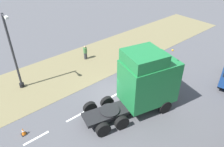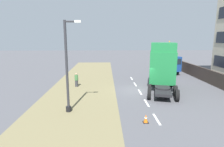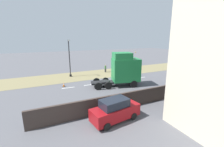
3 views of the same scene
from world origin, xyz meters
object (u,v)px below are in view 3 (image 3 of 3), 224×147
at_px(parked_car, 115,110).
at_px(lamp_post, 70,61).
at_px(lorry_cab, 124,69).
at_px(flatbed_truck, 180,76).
at_px(traffic_cone_lead, 64,85).
at_px(pedestrian, 105,69).

bearing_deg(parked_car, lamp_post, 173.39).
xyz_separation_m(parked_car, lamp_post, (-16.90, -0.58, 2.01)).
distance_m(lorry_cab, parked_car, 9.99).
height_order(flatbed_truck, traffic_cone_lead, flatbed_truck).
height_order(lorry_cab, flatbed_truck, lorry_cab).
height_order(parked_car, traffic_cone_lead, parked_car).
height_order(parked_car, lamp_post, lamp_post).
height_order(lorry_cab, traffic_cone_lead, lorry_cab).
height_order(flatbed_truck, pedestrian, flatbed_truck).
relative_size(parked_car, pedestrian, 2.89).
bearing_deg(pedestrian, flatbed_truck, 27.47).
bearing_deg(flatbed_truck, lorry_cab, 51.30).
xyz_separation_m(flatbed_truck, traffic_cone_lead, (-6.93, -15.94, -1.15)).
bearing_deg(lamp_post, flatbed_truck, 48.57).
relative_size(lamp_post, pedestrian, 4.29).
bearing_deg(flatbed_truck, parked_car, 94.82).
distance_m(lorry_cab, flatbed_truck, 8.55).
distance_m(flatbed_truck, lamp_post, 18.62).
relative_size(flatbed_truck, lamp_post, 0.83).
distance_m(lorry_cab, traffic_cone_lead, 9.17).
bearing_deg(lamp_post, lorry_cab, 35.19).
bearing_deg(lorry_cab, traffic_cone_lead, -98.33).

